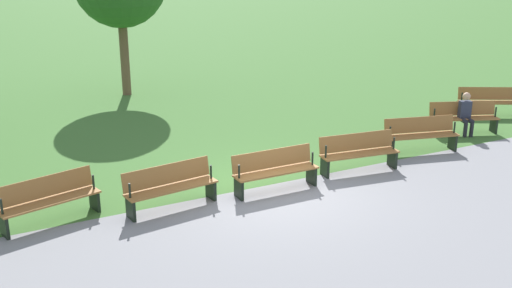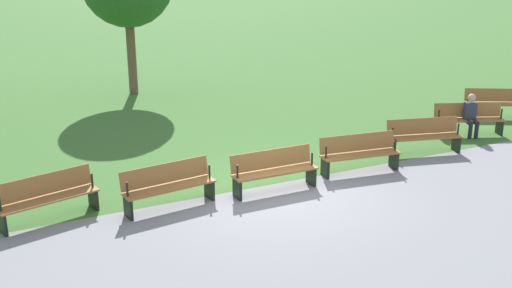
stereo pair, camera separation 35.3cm
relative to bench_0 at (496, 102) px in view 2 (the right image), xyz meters
The scene contains 10 objects.
ground_plane 9.32m from the bench_0, 14.70° to the left, with size 120.00×120.00×0.00m, color #3D6B2D.
path_paving 10.35m from the bench_0, 29.36° to the left, with size 33.06×6.14×0.01m, color gray.
bench_0 is the anchor object (origin of this frame).
bench_1 2.34m from the bench_0, 25.01° to the left, with size 1.97×1.15×0.89m.
bench_2 4.68m from the bench_0, 21.43° to the left, with size 1.99×0.94×0.89m.
bench_3 7.00m from the bench_0, 17.85° to the left, with size 1.98×0.71×0.89m.
bench_4 9.29m from the bench_0, 14.28° to the left, with size 1.93×0.47×0.89m.
bench_5 11.55m from the bench_0, 10.71° to the left, with size 1.98×0.71×0.89m.
bench_6 13.76m from the bench_0, ahead, with size 1.99×0.94×0.89m.
person_seated 2.46m from the bench_0, 27.26° to the left, with size 0.47×0.59×1.20m.
Camera 2 is at (5.67, 10.81, 5.06)m, focal length 42.26 mm.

